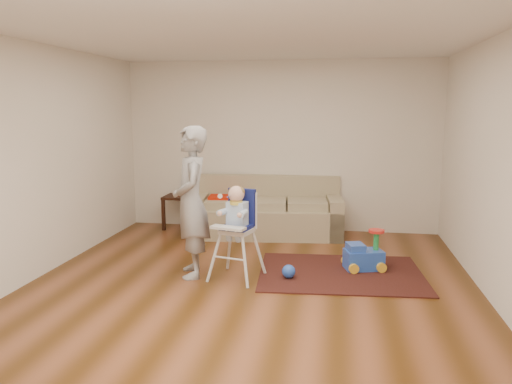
% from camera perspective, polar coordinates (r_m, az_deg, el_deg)
% --- Properties ---
extents(ground, '(5.50, 5.50, 0.00)m').
position_cam_1_polar(ground, '(5.64, -0.68, -10.75)').
color(ground, '#47270C').
rests_on(ground, ground).
extents(room_envelope, '(5.04, 5.52, 2.72)m').
position_cam_1_polar(room_envelope, '(5.80, 0.21, 8.76)').
color(room_envelope, silver).
rests_on(room_envelope, ground).
extents(sofa, '(2.39, 1.18, 0.89)m').
position_cam_1_polar(sofa, '(7.73, 1.18, -1.68)').
color(sofa, gray).
rests_on(sofa, ground).
extents(side_table, '(0.54, 0.54, 0.54)m').
position_cam_1_polar(side_table, '(8.33, -8.42, -2.20)').
color(side_table, black).
rests_on(side_table, ground).
extents(area_rug, '(2.03, 1.58, 0.02)m').
position_cam_1_polar(area_rug, '(6.13, 9.65, -9.11)').
color(area_rug, black).
rests_on(area_rug, ground).
extents(ride_on_toy, '(0.52, 0.43, 0.49)m').
position_cam_1_polar(ride_on_toy, '(6.24, 12.23, -6.42)').
color(ride_on_toy, blue).
rests_on(ride_on_toy, area_rug).
extents(toy_ball, '(0.16, 0.16, 0.16)m').
position_cam_1_polar(toy_ball, '(5.85, 3.75, -9.04)').
color(toy_ball, blue).
rests_on(toy_ball, area_rug).
extents(high_chair, '(0.62, 0.62, 1.10)m').
position_cam_1_polar(high_chair, '(5.76, -2.23, -4.81)').
color(high_chair, silver).
rests_on(high_chair, ground).
extents(adult, '(0.62, 0.75, 1.76)m').
position_cam_1_polar(adult, '(5.83, -7.41, -1.16)').
color(adult, gray).
rests_on(adult, ground).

